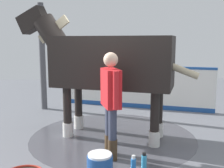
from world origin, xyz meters
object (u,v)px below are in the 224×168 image
object	(u,v)px
handler	(111,98)
wash_bucket	(100,165)
horse	(107,63)
bottle_spray	(133,165)
bottle_shampoo	(144,161)

from	to	relation	value
handler	wash_bucket	world-z (taller)	handler
horse	bottle_spray	world-z (taller)	horse
horse	handler	bearing A→B (deg)	111.15
bottle_shampoo	bottle_spray	distance (m)	0.23
handler	bottle_spray	distance (m)	1.06
horse	handler	distance (m)	1.08
horse	bottle_spray	size ratio (longest dim) A/B	12.67
bottle_shampoo	bottle_spray	size ratio (longest dim) A/B	0.89
wash_bucket	bottle_spray	world-z (taller)	wash_bucket
wash_bucket	bottle_shampoo	bearing A→B (deg)	-74.52
horse	bottle_spray	distance (m)	2.05
bottle_spray	wash_bucket	bearing A→B (deg)	93.55
bottle_shampoo	bottle_spray	bearing A→B (deg)	130.34
horse	bottle_shampoo	world-z (taller)	horse
bottle_spray	bottle_shampoo	bearing A→B (deg)	-49.66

